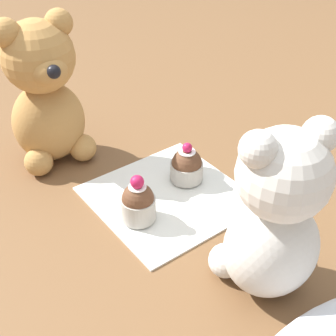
{
  "coord_description": "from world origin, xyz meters",
  "views": [
    {
      "loc": [
        0.33,
        0.44,
        0.46
      ],
      "look_at": [
        0.0,
        0.0,
        0.06
      ],
      "focal_mm": 50.0,
      "sensor_mm": 36.0,
      "label": 1
    }
  ],
  "objects": [
    {
      "name": "ground_plane",
      "position": [
        0.0,
        0.0,
        0.0
      ],
      "size": [
        4.0,
        4.0,
        0.0
      ],
      "primitive_type": "plane",
      "color": "brown"
    },
    {
      "name": "knitted_placemat",
      "position": [
        0.0,
        0.0,
        0.0
      ],
      "size": [
        0.21,
        0.21,
        0.01
      ],
      "primitive_type": "cube",
      "color": "silver",
      "rests_on": "ground_plane"
    },
    {
      "name": "teddy_bear_cream",
      "position": [
        0.01,
        0.2,
        0.11
      ],
      "size": [
        0.14,
        0.13,
        0.23
      ],
      "rotation": [
        0.0,
        0.0,
        -0.26
      ],
      "color": "silver",
      "rests_on": "ground_plane"
    },
    {
      "name": "teddy_bear_tan",
      "position": [
        0.09,
        -0.21,
        0.12
      ],
      "size": [
        0.13,
        0.13,
        0.25
      ],
      "rotation": [
        0.0,
        0.0,
        3.07
      ],
      "color": "#B78447",
      "rests_on": "ground_plane"
    },
    {
      "name": "cupcake_near_cream_bear",
      "position": [
        0.06,
        0.02,
        0.03
      ],
      "size": [
        0.05,
        0.05,
        0.07
      ],
      "color": "#B2ADA3",
      "rests_on": "knitted_placemat"
    },
    {
      "name": "cupcake_near_tan_bear",
      "position": [
        -0.05,
        -0.02,
        0.03
      ],
      "size": [
        0.05,
        0.05,
        0.07
      ],
      "color": "#B2ADA3",
      "rests_on": "knitted_placemat"
    },
    {
      "name": "teaspoon",
      "position": [
        -0.19,
        0.07,
        0.0
      ],
      "size": [
        0.08,
        0.1,
        0.01
      ],
      "primitive_type": "cube",
      "rotation": [
        0.0,
        0.0,
        5.34
      ],
      "color": "silver",
      "rests_on": "ground_plane"
    }
  ]
}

